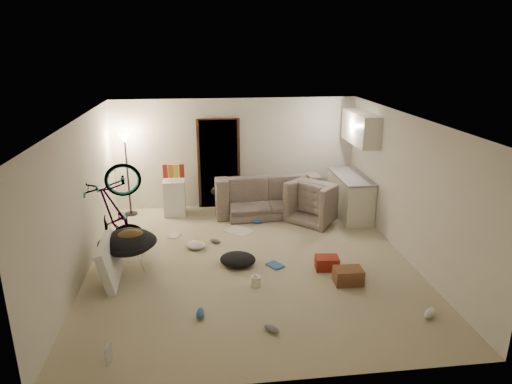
{
  "coord_description": "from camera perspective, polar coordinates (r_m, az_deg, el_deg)",
  "views": [
    {
      "loc": [
        -0.79,
        -7.18,
        3.64
      ],
      "look_at": [
        0.17,
        0.6,
        1.09
      ],
      "focal_mm": 32.0,
      "sensor_mm": 36.0,
      "label": 1
    }
  ],
  "objects": [
    {
      "name": "clothes_lump_b",
      "position": [
        10.47,
        1.72,
        -1.87
      ],
      "size": [
        0.59,
        0.54,
        0.15
      ],
      "primitive_type": "ellipsoid",
      "rotation": [
        0.0,
        0.0,
        0.26
      ],
      "color": "black",
      "rests_on": "floor"
    },
    {
      "name": "shoe_4",
      "position": [
        7.03,
        20.87,
        -13.95
      ],
      "size": [
        0.29,
        0.29,
        0.11
      ],
      "primitive_type": "ellipsoid",
      "rotation": [
        0.0,
        0.0,
        0.77
      ],
      "color": "white",
      "rests_on": "floor"
    },
    {
      "name": "snack_box_0",
      "position": [
        10.11,
        -11.29,
        2.55
      ],
      "size": [
        0.11,
        0.09,
        0.3
      ],
      "primitive_type": "cube",
      "rotation": [
        0.0,
        0.0,
        0.22
      ],
      "color": "maroon",
      "rests_on": "mini_fridge"
    },
    {
      "name": "wall_left",
      "position": [
        7.81,
        -21.24,
        -1.02
      ],
      "size": [
        0.02,
        6.0,
        2.5
      ],
      "primitive_type": "cube",
      "color": "silver",
      "rests_on": "floor"
    },
    {
      "name": "book_blue",
      "position": [
        7.94,
        2.41,
        -9.15
      ],
      "size": [
        0.33,
        0.35,
        0.03
      ],
      "primitive_type": "cube",
      "rotation": [
        0.0,
        0.0,
        0.58
      ],
      "color": "#2C57A0",
      "rests_on": "floor"
    },
    {
      "name": "wall_right",
      "position": [
        8.36,
        18.47,
        0.48
      ],
      "size": [
        0.02,
        6.0,
        2.5
      ],
      "primitive_type": "cube",
      "color": "silver",
      "rests_on": "floor"
    },
    {
      "name": "ceiling",
      "position": [
        7.31,
        -0.73,
        9.16
      ],
      "size": [
        5.5,
        6.0,
        0.02
      ],
      "primitive_type": "cube",
      "color": "white",
      "rests_on": "wall_back"
    },
    {
      "name": "shoe_3",
      "position": [
        6.3,
        1.98,
        -16.7
      ],
      "size": [
        0.24,
        0.25,
        0.09
      ],
      "primitive_type": "ellipsoid",
      "rotation": [
        0.0,
        0.0,
        -0.81
      ],
      "color": "slate",
      "rests_on": "floor"
    },
    {
      "name": "clothes_lump_a",
      "position": [
        7.95,
        -2.3,
        -8.41
      ],
      "size": [
        0.74,
        0.68,
        0.2
      ],
      "primitive_type": "ellipsoid",
      "rotation": [
        0.0,
        0.0,
        -0.28
      ],
      "color": "black",
      "rests_on": "floor"
    },
    {
      "name": "shoe_0",
      "position": [
        9.7,
        0.19,
        -3.72
      ],
      "size": [
        0.24,
        0.11,
        0.09
      ],
      "primitive_type": "ellipsoid",
      "rotation": [
        0.0,
        0.0,
        -0.07
      ],
      "color": "#2C57A0",
      "rests_on": "floor"
    },
    {
      "name": "snack_box_2",
      "position": [
        10.09,
        -9.93,
        2.61
      ],
      "size": [
        0.11,
        0.08,
        0.3
      ],
      "primitive_type": "cube",
      "rotation": [
        0.0,
        0.0,
        -0.08
      ],
      "color": "gold",
      "rests_on": "mini_fridge"
    },
    {
      "name": "book_white",
      "position": [
        9.22,
        -10.17,
        -5.42
      ],
      "size": [
        0.26,
        0.29,
        0.02
      ],
      "primitive_type": "cube",
      "rotation": [
        0.0,
        0.0,
        -0.36
      ],
      "color": "silver",
      "rests_on": "floor"
    },
    {
      "name": "sofa",
      "position": [
        10.27,
        1.24,
        -0.72
      ],
      "size": [
        2.34,
        1.02,
        0.67
      ],
      "primitive_type": "imported",
      "rotation": [
        0.0,
        0.0,
        3.19
      ],
      "color": "#333A33",
      "rests_on": "floor"
    },
    {
      "name": "kitchen_counter",
      "position": [
        10.24,
        11.69,
        -0.56
      ],
      "size": [
        0.6,
        1.5,
        0.88
      ],
      "primitive_type": "cube",
      "color": "silver",
      "rests_on": "floor"
    },
    {
      "name": "juicer",
      "position": [
        7.3,
        -0.04,
        -10.99
      ],
      "size": [
        0.16,
        0.16,
        0.23
      ],
      "color": "silver",
      "rests_on": "floor"
    },
    {
      "name": "saucer_chair",
      "position": [
        7.96,
        -15.71,
        -6.64
      ],
      "size": [
        0.96,
        0.96,
        0.69
      ],
      "color": "silver",
      "rests_on": "floor"
    },
    {
      "name": "wall_front",
      "position": [
        4.87,
        3.33,
        -11.36
      ],
      "size": [
        5.5,
        0.02,
        2.5
      ],
      "primitive_type": "cube",
      "color": "silver",
      "rests_on": "floor"
    },
    {
      "name": "armchair",
      "position": [
        9.96,
        7.87,
        -1.56
      ],
      "size": [
        1.33,
        1.33,
        0.65
      ],
      "primitive_type": "imported",
      "rotation": [
        0.0,
        0.0,
        2.34
      ],
      "color": "#333A33",
      "rests_on": "floor"
    },
    {
      "name": "hoodie",
      "position": [
        7.84,
        -15.5,
        -5.39
      ],
      "size": [
        0.61,
        0.57,
        0.22
      ],
      "primitive_type": "ellipsoid",
      "rotation": [
        0.0,
        0.0,
        0.46
      ],
      "color": "#493619",
      "rests_on": "saucer_chair"
    },
    {
      "name": "tv_box",
      "position": [
        7.69,
        -17.8,
        -8.26
      ],
      "size": [
        0.3,
        1.05,
        0.7
      ],
      "primitive_type": "cube",
      "rotation": [
        0.0,
        -0.21,
        0.03
      ],
      "color": "silver",
      "rests_on": "floor"
    },
    {
      "name": "wall_back",
      "position": [
        10.49,
        -2.52,
        4.86
      ],
      "size": [
        5.5,
        0.02,
        2.5
      ],
      "primitive_type": "cube",
      "color": "silver",
      "rests_on": "floor"
    },
    {
      "name": "bicycle",
      "position": [
        8.42,
        -16.85,
        -4.88
      ],
      "size": [
        1.88,
        1.05,
        1.03
      ],
      "primitive_type": "imported",
      "rotation": [
        0.0,
        -0.17,
        1.73
      ],
      "color": "black",
      "rests_on": "floor"
    },
    {
      "name": "shoe_2",
      "position": [
        6.64,
        -7.0,
        -14.82
      ],
      "size": [
        0.14,
        0.28,
        0.1
      ],
      "primitive_type": "ellipsoid",
      "rotation": [
        0.0,
        0.0,
        1.47
      ],
      "color": "#2C57A0",
      "rests_on": "floor"
    },
    {
      "name": "snack_box_1",
      "position": [
        10.1,
        -10.61,
        2.58
      ],
      "size": [
        0.11,
        0.09,
        0.3
      ],
      "primitive_type": "cube",
      "rotation": [
        0.0,
        0.0,
        -0.25
      ],
      "color": "#BF6617",
      "rests_on": "mini_fridge"
    },
    {
      "name": "counter_top",
      "position": [
        10.1,
        11.86,
        1.92
      ],
      "size": [
        0.64,
        1.54,
        0.04
      ],
      "primitive_type": "cube",
      "color": "gray",
      "rests_on": "kitchen_counter"
    },
    {
      "name": "doorway",
      "position": [
        10.49,
        -4.67,
        3.51
      ],
      "size": [
        0.85,
        0.1,
        2.04
      ],
      "primitive_type": "cube",
      "color": "black",
      "rests_on": "floor"
    },
    {
      "name": "drink_case_b",
      "position": [
        7.89,
        8.86,
        -8.76
      ],
      "size": [
        0.41,
        0.32,
        0.22
      ],
      "primitive_type": "cube",
      "rotation": [
        0.0,
        0.0,
        -0.11
      ],
      "color": "maroon",
      "rests_on": "floor"
    },
    {
      "name": "kitchen_uppers",
      "position": [
        9.92,
        12.97,
        7.78
      ],
      "size": [
        0.38,
        1.4,
        0.65
      ],
      "primitive_type": "cube",
      "color": "silver",
      "rests_on": "wall_right"
    },
    {
      "name": "drink_case_a",
      "position": [
        7.5,
        11.46,
        -10.25
      ],
      "size": [
        0.45,
        0.33,
        0.25
      ],
      "primitive_type": "cube",
      "rotation": [
        0.0,
        0.0,
        -0.03
      ],
      "color": "brown",
      "rests_on": "floor"
    },
    {
      "name": "floor",
      "position": [
        8.09,
        -0.66,
        -8.77
      ],
      "size": [
        5.5,
        6.0,
        0.02
      ],
      "primitive_type": "cube",
      "color": "#B9B08E",
      "rests_on": "ground"
    },
    {
      "name": "book_asset",
      "position": [
        6.02,
        -18.19,
        -20.06
      ],
      "size": [
        0.28,
        0.23,
        0.02
      ],
      "primitive_type": "imported",
      "rotation": [
        0.0,
        0.0,
        1.31
      ],
      "color": "maroon",
      "rests_on": "floor"
    },
    {
      "name": "mini_fridge",
      "position": [
        10.27,
        -10.14,
        -0.65
      ],
      "size": [
        0.47,
        0.47,
        0.79
      ],
      "primitive_type": "cube",
      "rotation": [
        0.0,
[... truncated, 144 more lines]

